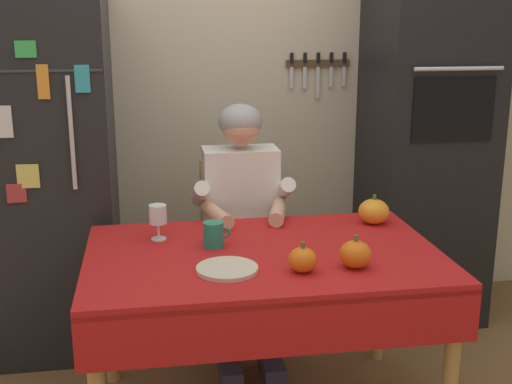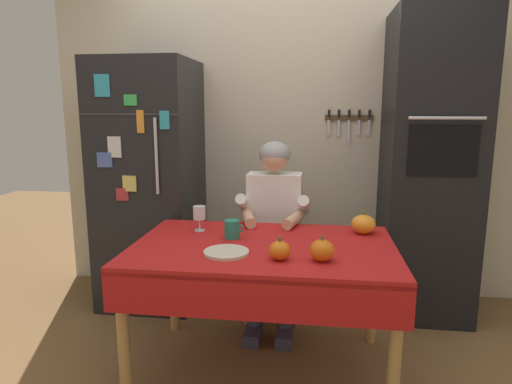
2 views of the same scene
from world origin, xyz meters
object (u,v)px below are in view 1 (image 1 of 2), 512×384
Objects in this scene: pumpkin_large at (303,260)px; pumpkin_small at (374,211)px; coffee_mug at (214,234)px; pumpkin_medium at (355,254)px; dining_table at (264,273)px; serving_tray at (227,269)px; refrigerator at (44,172)px; wall_oven at (426,130)px; seated_person at (242,211)px; wine_glass at (158,216)px; chair_behind_person at (237,242)px.

pumpkin_small reaches higher than pumpkin_large.
pumpkin_large is at bearing -47.77° from coffee_mug.
dining_table is at bearing 146.84° from pumpkin_medium.
serving_tray is (-0.27, 0.05, -0.04)m from pumpkin_large.
serving_tray is (0.78, -1.04, -0.15)m from refrigerator.
serving_tray is at bearing -53.07° from refrigerator.
seated_person is at bearing -163.12° from wall_oven.
coffee_mug is 0.97× the size of pumpkin_large.
pumpkin_medium reaches higher than pumpkin_large.
refrigerator is 0.85m from wine_glass.
coffee_mug is 0.44m from pumpkin_large.
serving_tray is at bearing -138.38° from wall_oven.
pumpkin_small is at bearing 64.09° from pumpkin_medium.
seated_person reaches higher than pumpkin_small.
pumpkin_medium reaches higher than coffee_mug.
coffee_mug is at bearing -110.80° from seated_person.
coffee_mug is at bearing -105.34° from chair_behind_person.
seated_person is 9.83× the size of pumpkin_medium.
pumpkin_large reaches higher than coffee_mug.
refrigerator is 1.45× the size of seated_person.
coffee_mug is 0.74× the size of wine_glass.
dining_table is 0.25m from serving_tray.
coffee_mug is (-0.19, -0.68, 0.28)m from chair_behind_person.
serving_tray is (-0.17, -0.16, 0.09)m from dining_table.
seated_person is at bearing 69.20° from coffee_mug.
seated_person is 0.53m from coffee_mug.
serving_tray is (-0.72, -0.46, -0.05)m from pumpkin_small.
wall_oven is 1.66m from serving_tray.
chair_behind_person is at bearing 90.00° from seated_person.
pumpkin_medium is (0.50, -0.31, 0.00)m from coffee_mug.
seated_person is 0.56m from wine_glass.
wine_glass is 0.65× the size of serving_tray.
wall_oven is at bearing 50.14° from pumpkin_large.
pumpkin_medium is 0.56m from pumpkin_small.
wine_glass is at bearing 138.87° from pumpkin_large.
pumpkin_medium is at bearing -32.33° from coffee_mug.
wine_glass is at bearing 149.76° from dining_table.
serving_tray is (-0.17, -0.76, 0.01)m from seated_person.
wall_oven is 1.19m from chair_behind_person.
dining_table is 12.21× the size of pumpkin_large.
pumpkin_large is 0.28m from serving_tray.
wine_glass is (-0.41, 0.24, 0.19)m from dining_table.
coffee_mug is (-0.19, -0.49, 0.05)m from seated_person.
seated_person is at bearing 90.12° from dining_table.
pumpkin_medium reaches higher than dining_table.
wall_oven is 16.57× the size of pumpkin_medium.
dining_table is at bearing -151.13° from pumpkin_small.
refrigerator is 1.29× the size of dining_table.
pumpkin_small is at bearing 4.02° from wine_glass.
dining_table is 0.65m from pumpkin_small.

